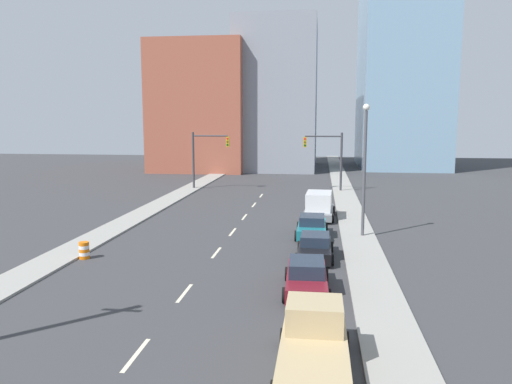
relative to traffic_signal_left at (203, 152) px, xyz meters
name	(u,v)px	position (x,y,z in m)	size (l,w,h in m)	color
sidewalk_left	(195,186)	(-1.54, 2.19, -4.02)	(2.27, 100.86, 0.12)	gray
sidewalk_right	(343,188)	(15.43, 2.19, -4.02)	(2.27, 100.86, 0.12)	gray
lane_stripe_at_9m	(136,355)	(6.94, -39.26, -4.08)	(0.16, 2.40, 0.01)	beige
lane_stripe_at_15m	(185,293)	(6.94, -33.29, -4.08)	(0.16, 2.40, 0.01)	beige
lane_stripe_at_22m	(216,253)	(6.94, -26.39, -4.08)	(0.16, 2.40, 0.01)	beige
lane_stripe_at_27m	(233,232)	(6.94, -20.95, -4.08)	(0.16, 2.40, 0.01)	beige
lane_stripe_at_33m	(244,217)	(6.94, -15.52, -4.08)	(0.16, 2.40, 0.01)	beige
lane_stripe_at_39m	(254,205)	(6.94, -9.72, -4.08)	(0.16, 2.40, 0.01)	beige
lane_stripe_at_44m	(261,196)	(6.94, -4.12, -4.08)	(0.16, 2.40, 0.01)	beige
building_brick_left	(204,108)	(-5.17, 22.64, 5.45)	(14.00, 16.00, 19.08)	#9E513D
building_office_center	(278,97)	(6.07, 26.64, 7.15)	(12.00, 20.00, 22.48)	gray
building_glass_right	(402,59)	(25.69, 30.64, 13.22)	(13.00, 20.00, 34.62)	#7A9EB7
traffic_signal_left	(203,152)	(0.00, 0.00, 0.00)	(4.20, 0.35, 6.33)	#38383D
traffic_signal_right	(330,154)	(13.94, 0.00, 0.00)	(4.20, 0.35, 6.33)	#38383D
traffic_barrel	(84,250)	(-0.09, -28.57, -3.61)	(0.56, 0.56, 0.95)	orange
street_lamp	(365,161)	(15.71, -21.33, 0.92)	(0.44, 0.44, 8.68)	#4C4C51
pickup_truck_tan	(314,346)	(12.76, -39.58, -3.28)	(2.30, 5.59, 2.00)	tan
sedan_maroon	(307,277)	(12.34, -32.40, -3.42)	(2.15, 4.81, 1.46)	maroon
sedan_black	(315,247)	(12.65, -26.75, -3.47)	(2.09, 4.42, 1.36)	black
sedan_teal	(312,227)	(12.39, -21.59, -3.43)	(2.13, 4.59, 1.43)	#196B75
box_truck_gray	(319,206)	(12.82, -15.33, -3.10)	(2.62, 5.31, 2.08)	slate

